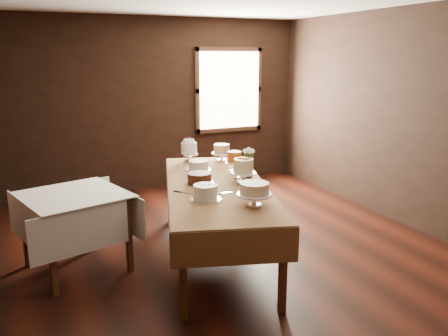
# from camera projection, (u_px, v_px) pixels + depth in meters

# --- Properties ---
(floor) EXTENTS (5.00, 6.00, 0.01)m
(floor) POSITION_uv_depth(u_px,v_px,m) (231.00, 253.00, 5.26)
(floor) COLOR black
(floor) RESTS_ON ground
(wall_back) EXTENTS (5.00, 0.02, 2.80)m
(wall_back) POSITION_uv_depth(u_px,v_px,m) (156.00, 104.00, 7.60)
(wall_back) COLOR black
(wall_back) RESTS_ON ground
(wall_right) EXTENTS (0.02, 6.00, 2.80)m
(wall_right) POSITION_uv_depth(u_px,v_px,m) (409.00, 119.00, 5.90)
(wall_right) COLOR black
(wall_right) RESTS_ON ground
(window) EXTENTS (1.10, 0.05, 1.30)m
(window) POSITION_uv_depth(u_px,v_px,m) (229.00, 90.00, 8.00)
(window) COLOR #FFEABF
(window) RESTS_ON wall_back
(display_table) EXTENTS (1.75, 2.87, 0.83)m
(display_table) POSITION_uv_depth(u_px,v_px,m) (217.00, 189.00, 5.01)
(display_table) COLOR #482A17
(display_table) RESTS_ON ground
(side_table) EXTENTS (1.20, 1.20, 0.82)m
(side_table) POSITION_uv_depth(u_px,v_px,m) (74.00, 203.00, 4.70)
(side_table) COLOR #482A17
(side_table) RESTS_ON ground
(cake_meringue) EXTENTS (0.28, 0.28, 0.26)m
(cake_meringue) POSITION_uv_depth(u_px,v_px,m) (189.00, 153.00, 6.03)
(cake_meringue) COLOR silver
(cake_meringue) RESTS_ON display_table
(cake_speckled) EXTENTS (0.26, 0.26, 0.23)m
(cake_speckled) POSITION_uv_depth(u_px,v_px,m) (222.00, 153.00, 6.07)
(cake_speckled) COLOR white
(cake_speckled) RESTS_ON display_table
(cake_lattice) EXTENTS (0.30, 0.30, 0.11)m
(cake_lattice) POSITION_uv_depth(u_px,v_px,m) (199.00, 166.00, 5.57)
(cake_lattice) COLOR white
(cake_lattice) RESTS_ON display_table
(cake_caramel) EXTENTS (0.22, 0.22, 0.26)m
(cake_caramel) POSITION_uv_depth(u_px,v_px,m) (234.00, 163.00, 5.51)
(cake_caramel) COLOR white
(cake_caramel) RESTS_ON display_table
(cake_chocolate) EXTENTS (0.36, 0.36, 0.12)m
(cake_chocolate) POSITION_uv_depth(u_px,v_px,m) (199.00, 179.00, 4.99)
(cake_chocolate) COLOR silver
(cake_chocolate) RESTS_ON display_table
(cake_flowers) EXTENTS (0.28, 0.28, 0.28)m
(cake_flowers) POSITION_uv_depth(u_px,v_px,m) (243.00, 172.00, 5.00)
(cake_flowers) COLOR white
(cake_flowers) RESTS_ON display_table
(cake_swirl) EXTENTS (0.30, 0.30, 0.15)m
(cake_swirl) POSITION_uv_depth(u_px,v_px,m) (206.00, 193.00, 4.43)
(cake_swirl) COLOR silver
(cake_swirl) RESTS_ON display_table
(cake_cream) EXTENTS (0.34, 0.34, 0.23)m
(cake_cream) POSITION_uv_depth(u_px,v_px,m) (254.00, 195.00, 4.25)
(cake_cream) COLOR white
(cake_cream) RESTS_ON display_table
(cake_server_a) EXTENTS (0.24, 0.06, 0.01)m
(cake_server_a) POSITION_uv_depth(u_px,v_px,m) (227.00, 192.00, 4.68)
(cake_server_a) COLOR silver
(cake_server_a) RESTS_ON display_table
(cake_server_b) EXTENTS (0.13, 0.23, 0.01)m
(cake_server_b) POSITION_uv_depth(u_px,v_px,m) (255.00, 196.00, 4.57)
(cake_server_b) COLOR silver
(cake_server_b) RESTS_ON display_table
(cake_server_c) EXTENTS (0.08, 0.24, 0.01)m
(cake_server_c) POSITION_uv_depth(u_px,v_px,m) (205.00, 176.00, 5.30)
(cake_server_c) COLOR silver
(cake_server_c) RESTS_ON display_table
(cake_server_d) EXTENTS (0.19, 0.18, 0.01)m
(cake_server_d) POSITION_uv_depth(u_px,v_px,m) (239.00, 176.00, 5.30)
(cake_server_d) COLOR silver
(cake_server_d) RESTS_ON display_table
(cake_server_e) EXTENTS (0.17, 0.20, 0.01)m
(cake_server_e) POSITION_uv_depth(u_px,v_px,m) (188.00, 193.00, 4.65)
(cake_server_e) COLOR silver
(cake_server_e) RESTS_ON display_table
(flower_vase) EXTENTS (0.18, 0.18, 0.13)m
(flower_vase) POSITION_uv_depth(u_px,v_px,m) (248.00, 172.00, 5.23)
(flower_vase) COLOR #2D2823
(flower_vase) RESTS_ON display_table
(flower_bouquet) EXTENTS (0.14, 0.14, 0.20)m
(flower_bouquet) POSITION_uv_depth(u_px,v_px,m) (249.00, 156.00, 5.19)
(flower_bouquet) COLOR white
(flower_bouquet) RESTS_ON flower_vase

